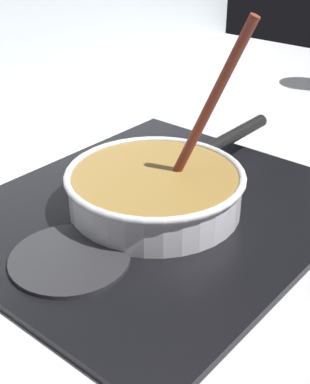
{
  "coord_description": "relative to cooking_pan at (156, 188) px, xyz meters",
  "views": [
    {
      "loc": [
        -0.4,
        -0.25,
        0.43
      ],
      "look_at": [
        0.13,
        0.2,
        0.04
      ],
      "focal_mm": 50.81,
      "sensor_mm": 36.0,
      "label": 1
    }
  ],
  "objects": [
    {
      "name": "cooking_pan",
      "position": [
        0.0,
        0.0,
        0.0
      ],
      "size": [
        0.43,
        0.26,
        0.29
      ],
      "color": "silver",
      "rests_on": "hob_plate"
    },
    {
      "name": "ground",
      "position": [
        -0.13,
        -0.2,
        -0.07
      ],
      "size": [
        2.4,
        1.6,
        0.04
      ],
      "primitive_type": "cube",
      "color": "#B7B7BC"
    },
    {
      "name": "hob_plate",
      "position": [
        -0.0,
        0.0,
        -0.04
      ],
      "size": [
        0.56,
        0.48,
        0.01
      ],
      "primitive_type": "cube",
      "color": "black",
      "rests_on": "ground"
    },
    {
      "name": "spare_burner",
      "position": [
        -0.17,
        0.0,
        -0.03
      ],
      "size": [
        0.16,
        0.16,
        0.01
      ],
      "primitive_type": "cylinder",
      "color": "#262628",
      "rests_on": "hob_plate"
    },
    {
      "name": "burner_ring",
      "position": [
        -0.0,
        0.0,
        -0.03
      ],
      "size": [
        0.19,
        0.19,
        0.01
      ],
      "primitive_type": "torus",
      "color": "#592D0C",
      "rests_on": "hob_plate"
    }
  ]
}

